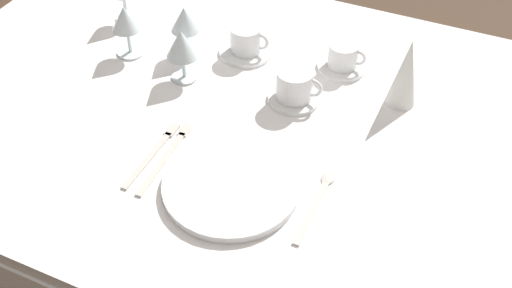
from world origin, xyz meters
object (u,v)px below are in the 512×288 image
Objects in this scene: fork_outer at (167,155)px; coffee_cup_right at (344,55)px; dinner_plate at (232,186)px; spoon_soup at (319,197)px; napkin_folded at (406,72)px; fork_inner at (154,152)px; coffee_cup_far at (295,84)px; coffee_cup_left at (247,39)px; wine_glass_left at (185,22)px; wine_glass_right at (182,46)px; wine_glass_far at (125,21)px.

coffee_cup_right is (0.24, 0.45, 0.04)m from fork_outer.
spoon_soup is (0.17, 0.05, -0.01)m from dinner_plate.
fork_outer is at bearing -137.09° from napkin_folded.
fork_inner is 1.93× the size of coffee_cup_far.
napkin_folded is (0.44, 0.38, 0.08)m from fork_inner.
coffee_cup_left is 0.16m from wine_glass_left.
coffee_cup_left is 0.76× the size of wine_glass_left.
coffee_cup_right is 0.18m from coffee_cup_far.
wine_glass_left is 0.79× the size of napkin_folded.
coffee_cup_far is at bearing 120.55° from spoon_soup.
wine_glass_left reaches higher than fork_outer.
spoon_soup is 1.86× the size of coffee_cup_far.
wine_glass_right is at bearing -150.24° from coffee_cup_right.
wine_glass_far is (-0.52, -0.16, 0.05)m from coffee_cup_right.
fork_outer is at bearing -67.88° from wine_glass_left.
wine_glass_left is 0.15m from wine_glass_far.
fork_outer is 0.51m from coffee_cup_right.
coffee_cup_far is at bearing 53.96° from fork_inner.
fork_inner is 1.57× the size of wine_glass_left.
wine_glass_left is 0.55m from napkin_folded.
coffee_cup_right is 0.71× the size of wine_glass_left.
napkin_folded reaches higher than wine_glass_left.
dinner_plate is at bearing -99.16° from coffee_cup_right.
fork_inner is (-0.03, -0.00, 0.00)m from fork_outer.
wine_glass_far is at bearing 179.64° from coffee_cup_far.
wine_glass_left is at bearing 129.33° from dinner_plate.
spoon_soup is 1.20× the size of napkin_folded.
wine_glass_right is (-0.34, -0.20, 0.05)m from coffee_cup_right.
wine_glass_right is (-0.28, -0.03, 0.05)m from coffee_cup_far.
wine_glass_left is at bearing 23.25° from wine_glass_far.
coffee_cup_far reaches higher than spoon_soup.
wine_glass_far is 0.79× the size of napkin_folded.
coffee_cup_left is 0.22m from coffee_cup_far.
napkin_folded reaches higher than coffee_cup_right.
dinner_plate is at bearing -163.89° from spoon_soup.
coffee_cup_left is at bearing 175.84° from napkin_folded.
dinner_plate is 2.05× the size of wine_glass_left.
spoon_soup is 1.50× the size of wine_glass_right.
spoon_soup is 1.50× the size of wine_glass_far.
napkin_folded is (0.55, 0.03, -0.01)m from wine_glass_left.
coffee_cup_left is 0.19m from wine_glass_right.
fork_outer is 1.12× the size of spoon_soup.
coffee_cup_right is 0.56× the size of napkin_folded.
coffee_cup_far is (0.01, 0.31, 0.04)m from dinner_plate.
fork_outer is at bearing -46.15° from wine_glass_far.
napkin_folded reaches higher than dinner_plate.
spoon_soup reaches higher than fork_outer.
spoon_soup is at bearing 3.42° from fork_outer.
coffee_cup_right is 0.18m from napkin_folded.
dinner_plate is 0.49m from wine_glass_left.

